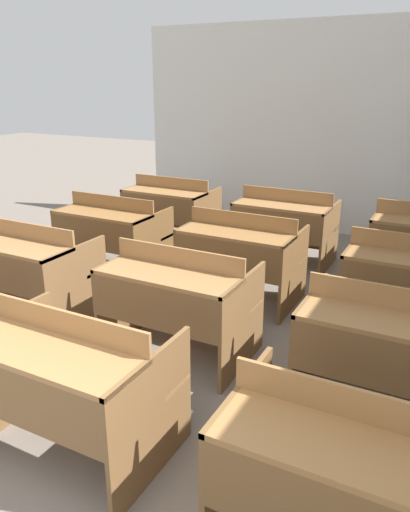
% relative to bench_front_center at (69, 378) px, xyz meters
% --- Properties ---
extents(wall_back, '(5.76, 0.06, 2.83)m').
position_rel_bench_front_center_xyz_m(wall_back, '(0.14, 5.17, 0.93)').
color(wall_back, silver).
rests_on(wall_back, ground_plane).
extents(bench_front_center, '(1.08, 0.77, 0.88)m').
position_rel_bench_front_center_xyz_m(bench_front_center, '(0.00, 0.00, 0.00)').
color(bench_front_center, brown).
rests_on(bench_front_center, ground_plane).
extents(bench_front_right, '(1.08, 0.77, 0.88)m').
position_rel_bench_front_center_xyz_m(bench_front_right, '(1.56, -0.00, 0.00)').
color(bench_front_right, brown).
rests_on(bench_front_right, ground_plane).
extents(bench_second_left, '(1.08, 0.77, 0.88)m').
position_rel_bench_front_center_xyz_m(bench_second_left, '(-1.55, 1.19, 0.00)').
color(bench_second_left, brown).
rests_on(bench_second_left, ground_plane).
extents(bench_second_center, '(1.08, 0.77, 0.88)m').
position_rel_bench_front_center_xyz_m(bench_second_center, '(-0.01, 1.22, 0.00)').
color(bench_second_center, brown).
rests_on(bench_second_center, ground_plane).
extents(bench_second_right, '(1.08, 0.77, 0.88)m').
position_rel_bench_front_center_xyz_m(bench_second_right, '(1.54, 1.19, 0.00)').
color(bench_second_right, brown).
rests_on(bench_second_right, ground_plane).
extents(bench_third_left, '(1.08, 0.77, 0.88)m').
position_rel_bench_front_center_xyz_m(bench_third_left, '(-1.56, 2.41, 0.00)').
color(bench_third_left, brown).
rests_on(bench_third_left, ground_plane).
extents(bench_third_center, '(1.08, 0.77, 0.88)m').
position_rel_bench_front_center_xyz_m(bench_third_center, '(-0.01, 2.40, 0.00)').
color(bench_third_center, brown).
rests_on(bench_third_center, ground_plane).
extents(bench_back_left, '(1.08, 0.77, 0.88)m').
position_rel_bench_front_center_xyz_m(bench_back_left, '(-1.56, 3.65, 0.00)').
color(bench_back_left, brown).
rests_on(bench_back_left, ground_plane).
extents(bench_back_center, '(1.08, 0.77, 0.88)m').
position_rel_bench_front_center_xyz_m(bench_back_center, '(0.01, 3.62, 0.00)').
color(bench_back_center, brown).
rests_on(bench_back_center, ground_plane).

